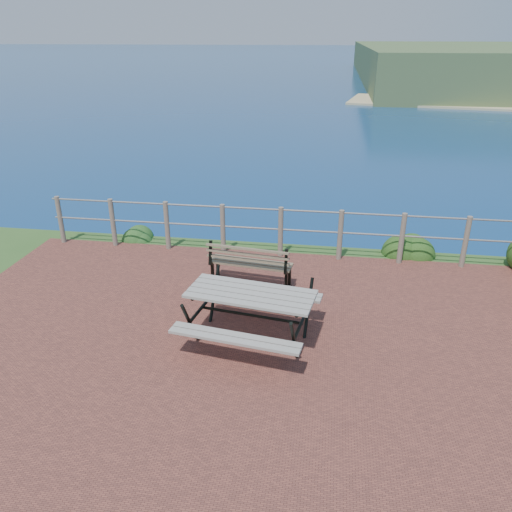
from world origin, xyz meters
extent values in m
cube|color=brown|center=(0.00, 0.00, 0.00)|extent=(10.00, 7.00, 0.12)
plane|color=#155480|center=(0.00, 200.00, 0.00)|extent=(1200.00, 1200.00, 0.00)
cylinder|color=#6B5B4C|center=(-4.60, 3.35, 0.52)|extent=(0.10, 0.10, 1.00)
cylinder|color=#6B5B4C|center=(-3.45, 3.35, 0.52)|extent=(0.10, 0.10, 1.00)
cylinder|color=#6B5B4C|center=(-2.30, 3.35, 0.52)|extent=(0.10, 0.10, 1.00)
cylinder|color=#6B5B4C|center=(-1.15, 3.35, 0.52)|extent=(0.10, 0.10, 1.00)
cylinder|color=#6B5B4C|center=(0.00, 3.35, 0.52)|extent=(0.10, 0.10, 1.00)
cylinder|color=#6B5B4C|center=(1.15, 3.35, 0.52)|extent=(0.10, 0.10, 1.00)
cylinder|color=#6B5B4C|center=(2.30, 3.35, 0.52)|extent=(0.10, 0.10, 1.00)
cylinder|color=#6B5B4C|center=(3.45, 3.35, 0.52)|extent=(0.10, 0.10, 1.00)
cylinder|color=slate|center=(0.00, 3.35, 0.97)|extent=(9.40, 0.04, 0.04)
cylinder|color=slate|center=(0.00, 3.35, 0.57)|extent=(9.40, 0.04, 0.04)
cube|color=#9E978D|center=(-0.10, 0.35, 0.75)|extent=(1.86, 0.99, 0.04)
cube|color=#9E978D|center=(-0.10, 0.35, 0.45)|extent=(1.79, 0.52, 0.04)
cube|color=#9E978D|center=(-0.10, 0.35, 0.45)|extent=(1.79, 0.52, 0.04)
cylinder|color=black|center=(-0.10, 0.35, 0.40)|extent=(1.51, 0.27, 0.04)
cube|color=brown|center=(-0.38, 2.06, 0.42)|extent=(1.47, 0.54, 0.03)
cube|color=brown|center=(-0.38, 2.06, 0.67)|extent=(1.44, 0.29, 0.33)
cube|color=black|center=(-0.38, 2.06, 0.22)|extent=(0.05, 0.06, 0.40)
cube|color=black|center=(-0.38, 2.06, 0.22)|extent=(0.05, 0.06, 0.40)
cube|color=black|center=(-0.38, 2.06, 0.22)|extent=(0.05, 0.06, 0.40)
cube|color=black|center=(-0.38, 2.06, 0.22)|extent=(0.05, 0.06, 0.40)
ellipsoid|color=#1E511E|center=(-3.27, 3.91, 0.00)|extent=(0.66, 0.66, 0.36)
ellipsoid|color=#1F4515|center=(2.57, 4.06, 0.00)|extent=(0.80, 0.80, 0.55)
camera|label=1|loc=(0.89, -5.68, 4.06)|focal=35.00mm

